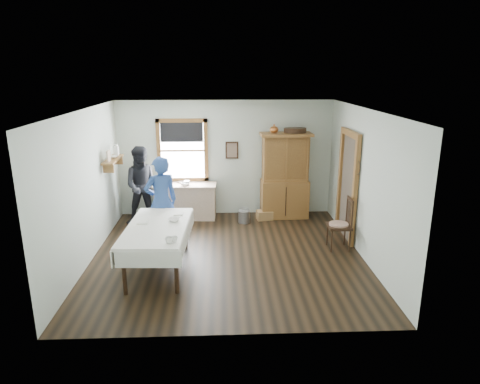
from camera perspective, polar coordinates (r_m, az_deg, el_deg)
The scene contains 20 objects.
room at distance 7.66m, azimuth -1.73°, elevation 0.78°, with size 5.01×5.01×2.70m.
window at distance 10.05m, azimuth -7.69°, elevation 5.96°, with size 1.18×0.07×1.48m.
doorway at distance 8.90m, azimuth 14.22°, elevation 1.21°, with size 0.09×1.14×2.22m.
wall_shelf at distance 9.38m, azimuth -16.55°, elevation 4.36°, with size 0.24×1.00×0.44m.
framed_picture at distance 10.02m, azimuth -1.08°, elevation 5.59°, with size 0.30×0.04×0.40m, color #311F11.
rug_beater at distance 8.26m, azimuth 15.50°, elevation 3.97°, with size 0.27×0.27×0.01m, color black.
work_counter at distance 10.04m, azimuth -7.27°, elevation -1.22°, with size 1.43×0.54×0.82m, color #CAAA8C.
china_hutch at distance 9.95m, azimuth 6.01°, elevation 2.15°, with size 1.17×0.55×1.99m, color #915C2C.
dining_table at distance 7.58m, azimuth -10.86°, elevation -7.29°, with size 1.05×1.99×0.80m, color white.
spindle_chair at distance 8.45m, azimuth 13.10°, elevation -4.13°, with size 0.47×0.47×1.02m, color #311F11.
pail at distance 9.75m, azimuth 0.54°, elevation -3.30°, with size 0.26×0.26×0.28m, color #92959A.
wicker_basket at distance 9.97m, azimuth 3.30°, elevation -3.09°, with size 0.36×0.25×0.21m, color #A5824B.
woman_blue at distance 8.47m, azimuth -10.43°, elevation -1.68°, with size 0.60×0.40×1.65m, color navy.
figure_dark at distance 9.72m, azimuth -12.72°, elevation 0.44°, with size 0.80×0.62×1.64m, color black.
table_cup_a at distance 6.68m, azimuth -9.43°, elevation -6.35°, with size 0.12×0.12×0.10m, color white.
table_cup_b at distance 6.70m, azimuth -8.73°, elevation -6.26°, with size 0.10×0.10×0.09m, color white.
table_bowl at distance 7.61m, azimuth -8.77°, elevation -3.65°, with size 0.23×0.23×0.06m, color white.
counter_book at distance 10.02m, azimuth -8.14°, elevation 1.21°, with size 0.15×0.20×0.02m, color brown.
counter_bowl at distance 9.81m, azimuth -7.39°, elevation 1.04°, with size 0.19×0.19×0.06m, color white.
shelf_bowl at distance 9.39m, azimuth -16.55°, elevation 4.52°, with size 0.22×0.22×0.05m, color white.
Camera 1 is at (-0.09, -7.39, 3.36)m, focal length 32.00 mm.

